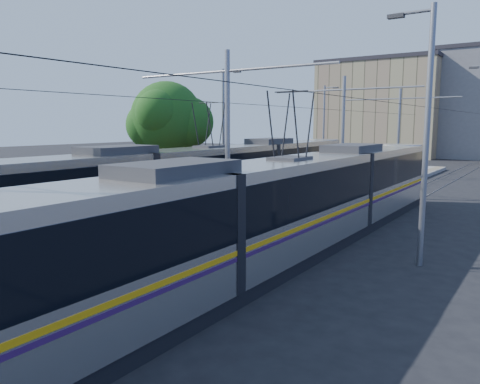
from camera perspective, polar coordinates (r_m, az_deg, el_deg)
The scene contains 12 objects.
ground at distance 13.72m, azimuth -21.70°, elevation -11.30°, with size 160.00×160.00×0.00m, color black.
platform at distance 26.81m, azimuth 9.78°, elevation -1.09°, with size 4.00×50.00×0.30m, color gray.
tactile_strip_left at distance 27.40m, azimuth 7.03°, elevation -0.50°, with size 0.70×50.00×0.01m, color gray.
tactile_strip_right at distance 26.23m, azimuth 12.68°, elevation -1.03°, with size 0.70×50.00×0.01m, color gray.
rails at distance 26.83m, azimuth 9.78°, elevation -1.37°, with size 8.71×70.00×0.03m.
tram_left at distance 23.68m, azimuth -3.75°, elevation 1.59°, with size 2.43×29.68×5.50m.
tram_right at distance 15.65m, azimuth 6.04°, elevation -1.33°, with size 2.43×27.98×5.50m.
catenary at distance 23.89m, azimuth 7.19°, elevation 8.38°, with size 9.20×70.00×7.00m.
street_lamps at distance 30.15m, azimuth 13.14°, elevation 7.55°, with size 15.18×38.22×8.00m.
shelter at distance 23.51m, azimuth 7.83°, elevation 1.00°, with size 0.68×1.07×2.31m.
tree at distance 29.30m, azimuth -8.23°, elevation 8.80°, with size 4.85×4.49×7.05m.
building_left at distance 70.33m, azimuth 17.09°, elevation 9.70°, with size 16.32×12.24×13.23m.
Camera 1 is at (10.84, -7.13, 4.46)m, focal length 35.00 mm.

